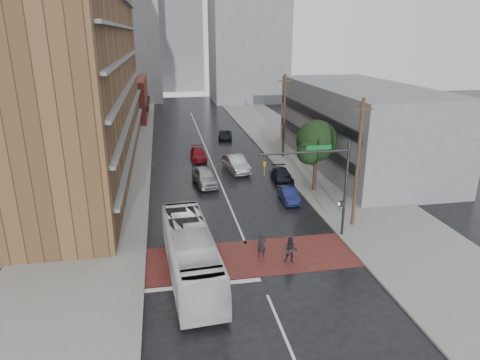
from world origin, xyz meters
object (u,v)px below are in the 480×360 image
object	(u,v)px
car_parked_near	(289,195)
car_parked_far	(281,174)
car_travel_b	(236,164)
car_travel_c	(198,154)
pedestrian_a	(262,246)
car_travel_a	(205,177)
car_parked_mid	(282,175)
suv_travel	(225,135)
pedestrian_b	(291,250)
transit_bus	(191,253)

from	to	relation	value
car_parked_near	car_parked_far	distance (m)	6.07
car_travel_b	car_travel_c	distance (m)	6.64
pedestrian_a	car_parked_far	distance (m)	16.51
car_travel_a	car_parked_far	bearing A→B (deg)	-5.58
car_travel_a	car_parked_mid	bearing A→B (deg)	-9.63
car_travel_c	suv_travel	size ratio (longest dim) A/B	1.08
car_parked_near	car_travel_c	bearing A→B (deg)	116.28
car_parked_near	car_parked_mid	bearing A→B (deg)	82.62
pedestrian_b	pedestrian_a	bearing A→B (deg)	171.18
pedestrian_a	car_travel_c	world-z (taller)	pedestrian_a
car_travel_b	car_parked_mid	distance (m)	5.82
car_travel_b	transit_bus	bearing A→B (deg)	-116.04
pedestrian_b	car_parked_far	xyz separation A→B (m)	(3.93, 16.63, -0.28)
pedestrian_a	suv_travel	bearing A→B (deg)	97.35
pedestrian_a	suv_travel	xyz separation A→B (m)	(2.63, 34.59, -0.26)
car_travel_b	car_parked_near	xyz separation A→B (m)	(3.14, -9.61, -0.23)
car_parked_near	car_travel_b	bearing A→B (deg)	110.19
car_travel_c	car_parked_far	xyz separation A→B (m)	(7.71, -9.14, -0.02)
pedestrian_b	car_travel_a	distance (m)	16.90
car_parked_mid	suv_travel	bearing A→B (deg)	101.65
transit_bus	pedestrian_a	bearing A→B (deg)	13.12
car_travel_b	suv_travel	xyz separation A→B (m)	(1.07, 15.45, -0.29)
car_travel_c	car_parked_far	size ratio (longest dim) A/B	1.21
transit_bus	car_travel_c	size ratio (longest dim) A/B	2.50
pedestrian_b	car_travel_c	size ratio (longest dim) A/B	0.41
suv_travel	car_parked_near	distance (m)	25.15
pedestrian_b	car_travel_c	distance (m)	26.05
car_travel_c	pedestrian_a	bearing A→B (deg)	-85.27
transit_bus	pedestrian_b	xyz separation A→B (m)	(6.52, 0.37, -0.65)
pedestrian_a	suv_travel	world-z (taller)	pedestrian_a
pedestrian_a	pedestrian_b	size ratio (longest dim) A/B	0.92
pedestrian_b	suv_travel	distance (m)	35.71
car_travel_a	car_parked_near	size ratio (longest dim) A/B	1.29
car_travel_b	pedestrian_b	bearing A→B (deg)	-98.44
car_parked_mid	car_parked_far	xyz separation A→B (m)	(0.00, 0.56, 0.00)
car_travel_c	car_parked_near	size ratio (longest dim) A/B	1.17
transit_bus	car_parked_mid	size ratio (longest dim) A/B	2.58
car_parked_far	pedestrian_b	bearing A→B (deg)	-108.12
car_travel_b	car_travel_c	bearing A→B (deg)	114.68
transit_bus	car_parked_far	size ratio (longest dim) A/B	3.02
pedestrian_a	car_travel_a	xyz separation A→B (m)	(-2.28, 15.32, 0.00)
transit_bus	pedestrian_a	world-z (taller)	transit_bus
pedestrian_a	car_travel_c	distance (m)	24.76
car_travel_a	car_travel_b	bearing A→B (deg)	37.73
transit_bus	car_travel_a	distance (m)	17.01
car_travel_a	car_travel_b	world-z (taller)	car_travel_b
pedestrian_b	suv_travel	bearing A→B (deg)	112.88
transit_bus	pedestrian_b	bearing A→B (deg)	-0.57
pedestrian_a	car_travel_c	size ratio (longest dim) A/B	0.38
transit_bus	car_parked_far	bearing A→B (deg)	54.61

